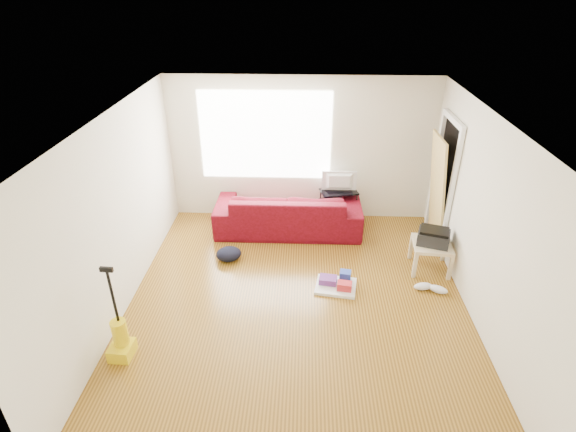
{
  "coord_description": "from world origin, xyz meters",
  "views": [
    {
      "loc": [
        0.06,
        -4.74,
        3.92
      ],
      "look_at": [
        -0.15,
        0.6,
        1.0
      ],
      "focal_mm": 28.0,
      "sensor_mm": 36.0,
      "label": 1
    }
  ],
  "objects_px": {
    "bucket": "(283,235)",
    "cleaning_tray": "(337,283)",
    "side_table": "(432,247)",
    "sofa": "(288,229)",
    "backpack": "(229,260)",
    "tv_stand": "(338,207)",
    "vacuum": "(121,340)"
  },
  "relations": [
    {
      "from": "tv_stand",
      "to": "vacuum",
      "type": "xyz_separation_m",
      "value": [
        -2.66,
        -3.22,
        -0.1
      ]
    },
    {
      "from": "sofa",
      "to": "bucket",
      "type": "xyz_separation_m",
      "value": [
        -0.09,
        -0.18,
        0.0
      ]
    },
    {
      "from": "tv_stand",
      "to": "cleaning_tray",
      "type": "distance_m",
      "value": 1.87
    },
    {
      "from": "side_table",
      "to": "bucket",
      "type": "distance_m",
      "value": 2.43
    },
    {
      "from": "sofa",
      "to": "bucket",
      "type": "relative_size",
      "value": 8.27
    },
    {
      "from": "tv_stand",
      "to": "side_table",
      "type": "height_order",
      "value": "tv_stand"
    },
    {
      "from": "tv_stand",
      "to": "backpack",
      "type": "xyz_separation_m",
      "value": [
        -1.74,
        -1.23,
        -0.32
      ]
    },
    {
      "from": "sofa",
      "to": "side_table",
      "type": "xyz_separation_m",
      "value": [
        2.14,
        -1.07,
        0.37
      ]
    },
    {
      "from": "bucket",
      "to": "cleaning_tray",
      "type": "relative_size",
      "value": 0.48
    },
    {
      "from": "backpack",
      "to": "sofa",
      "type": "bearing_deg",
      "value": 31.72
    },
    {
      "from": "tv_stand",
      "to": "backpack",
      "type": "distance_m",
      "value": 2.15
    },
    {
      "from": "tv_stand",
      "to": "backpack",
      "type": "bearing_deg",
      "value": -158.02
    },
    {
      "from": "bucket",
      "to": "side_table",
      "type": "bearing_deg",
      "value": -21.83
    },
    {
      "from": "tv_stand",
      "to": "bucket",
      "type": "xyz_separation_m",
      "value": [
        -0.94,
        -0.45,
        -0.32
      ]
    },
    {
      "from": "cleaning_tray",
      "to": "backpack",
      "type": "xyz_separation_m",
      "value": [
        -1.63,
        0.62,
        -0.06
      ]
    },
    {
      "from": "bucket",
      "to": "backpack",
      "type": "bearing_deg",
      "value": -135.33
    },
    {
      "from": "bucket",
      "to": "vacuum",
      "type": "height_order",
      "value": "vacuum"
    },
    {
      "from": "tv_stand",
      "to": "cleaning_tray",
      "type": "height_order",
      "value": "tv_stand"
    },
    {
      "from": "sofa",
      "to": "vacuum",
      "type": "distance_m",
      "value": 3.46
    },
    {
      "from": "bucket",
      "to": "cleaning_tray",
      "type": "xyz_separation_m",
      "value": [
        0.83,
        -1.41,
        0.06
      ]
    },
    {
      "from": "side_table",
      "to": "sofa",
      "type": "bearing_deg",
      "value": 153.46
    },
    {
      "from": "side_table",
      "to": "cleaning_tray",
      "type": "bearing_deg",
      "value": -159.87
    },
    {
      "from": "cleaning_tray",
      "to": "side_table",
      "type": "bearing_deg",
      "value": 20.13
    },
    {
      "from": "sofa",
      "to": "tv_stand",
      "type": "xyz_separation_m",
      "value": [
        0.86,
        0.27,
        0.32
      ]
    },
    {
      "from": "sofa",
      "to": "side_table",
      "type": "bearing_deg",
      "value": 153.46
    },
    {
      "from": "sofa",
      "to": "cleaning_tray",
      "type": "distance_m",
      "value": 1.75
    },
    {
      "from": "side_table",
      "to": "backpack",
      "type": "xyz_separation_m",
      "value": [
        -3.02,
        0.11,
        -0.37
      ]
    },
    {
      "from": "side_table",
      "to": "bucket",
      "type": "relative_size",
      "value": 1.99
    },
    {
      "from": "backpack",
      "to": "vacuum",
      "type": "relative_size",
      "value": 0.32
    },
    {
      "from": "sofa",
      "to": "bucket",
      "type": "height_order",
      "value": "sofa"
    },
    {
      "from": "side_table",
      "to": "vacuum",
      "type": "distance_m",
      "value": 4.38
    },
    {
      "from": "cleaning_tray",
      "to": "vacuum",
      "type": "bearing_deg",
      "value": -151.86
    }
  ]
}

